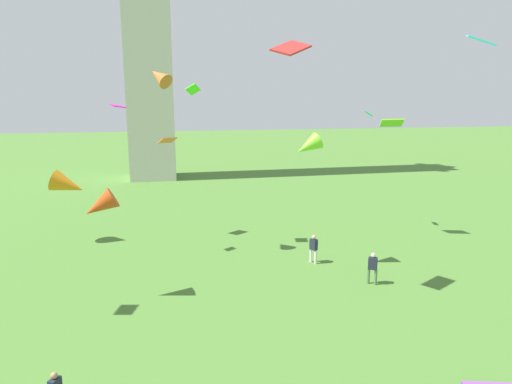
{
  "coord_description": "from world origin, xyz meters",
  "views": [
    {
      "loc": [
        -3.93,
        -5.7,
        10.77
      ],
      "look_at": [
        -0.15,
        16.44,
        5.85
      ],
      "focal_mm": 33.09,
      "sensor_mm": 36.0,
      "label": 1
    }
  ],
  "objects_px": {
    "kite_flying_0": "(193,89)",
    "kite_flying_7": "(392,123)",
    "kite_flying_2": "(369,114)",
    "kite_flying_4": "(308,146)",
    "person_2": "(373,267)",
    "kite_flying_1": "(291,48)",
    "kite_flying_11": "(481,40)",
    "kite_flying_3": "(100,206)",
    "kite_flying_5": "(159,76)",
    "kite_flying_8": "(118,106)",
    "person_3": "(314,247)",
    "kite_flying_6": "(167,140)",
    "kite_flying_9": "(68,185)"
  },
  "relations": [
    {
      "from": "kite_flying_8",
      "to": "kite_flying_6",
      "type": "bearing_deg",
      "value": -159.78
    },
    {
      "from": "kite_flying_1",
      "to": "kite_flying_7",
      "type": "distance_m",
      "value": 13.74
    },
    {
      "from": "kite_flying_3",
      "to": "person_2",
      "type": "bearing_deg",
      "value": 79.87
    },
    {
      "from": "kite_flying_0",
      "to": "kite_flying_6",
      "type": "xyz_separation_m",
      "value": [
        -1.81,
        2.71,
        -3.55
      ]
    },
    {
      "from": "person_3",
      "to": "kite_flying_11",
      "type": "relative_size",
      "value": 0.99
    },
    {
      "from": "person_3",
      "to": "kite_flying_3",
      "type": "height_order",
      "value": "kite_flying_3"
    },
    {
      "from": "kite_flying_7",
      "to": "kite_flying_11",
      "type": "distance_m",
      "value": 8.5
    },
    {
      "from": "kite_flying_4",
      "to": "kite_flying_7",
      "type": "bearing_deg",
      "value": 113.43
    },
    {
      "from": "kite_flying_2",
      "to": "kite_flying_4",
      "type": "bearing_deg",
      "value": 159.65
    },
    {
      "from": "kite_flying_11",
      "to": "kite_flying_1",
      "type": "bearing_deg",
      "value": 36.37
    },
    {
      "from": "kite_flying_4",
      "to": "kite_flying_1",
      "type": "bearing_deg",
      "value": -37.67
    },
    {
      "from": "person_3",
      "to": "kite_flying_4",
      "type": "distance_m",
      "value": 6.54
    },
    {
      "from": "kite_flying_11",
      "to": "kite_flying_2",
      "type": "bearing_deg",
      "value": -48.83
    },
    {
      "from": "kite_flying_1",
      "to": "kite_flying_4",
      "type": "height_order",
      "value": "kite_flying_1"
    },
    {
      "from": "kite_flying_8",
      "to": "person_3",
      "type": "bearing_deg",
      "value": 131.93
    },
    {
      "from": "kite_flying_2",
      "to": "kite_flying_0",
      "type": "bearing_deg",
      "value": 122.72
    },
    {
      "from": "kite_flying_2",
      "to": "kite_flying_9",
      "type": "height_order",
      "value": "kite_flying_2"
    },
    {
      "from": "kite_flying_0",
      "to": "kite_flying_5",
      "type": "bearing_deg",
      "value": 142.83
    },
    {
      "from": "kite_flying_7",
      "to": "kite_flying_9",
      "type": "height_order",
      "value": "kite_flying_7"
    },
    {
      "from": "kite_flying_5",
      "to": "kite_flying_11",
      "type": "bearing_deg",
      "value": 118.59
    },
    {
      "from": "person_2",
      "to": "kite_flying_11",
      "type": "xyz_separation_m",
      "value": [
        6.32,
        1.43,
        12.37
      ]
    },
    {
      "from": "kite_flying_3",
      "to": "person_3",
      "type": "bearing_deg",
      "value": 96.9
    },
    {
      "from": "person_3",
      "to": "kite_flying_0",
      "type": "relative_size",
      "value": 1.71
    },
    {
      "from": "kite_flying_0",
      "to": "kite_flying_4",
      "type": "relative_size",
      "value": 0.56
    },
    {
      "from": "kite_flying_9",
      "to": "kite_flying_11",
      "type": "height_order",
      "value": "kite_flying_11"
    },
    {
      "from": "kite_flying_8",
      "to": "kite_flying_11",
      "type": "relative_size",
      "value": 0.55
    },
    {
      "from": "person_2",
      "to": "kite_flying_4",
      "type": "bearing_deg",
      "value": -12.54
    },
    {
      "from": "kite_flying_4",
      "to": "kite_flying_5",
      "type": "distance_m",
      "value": 10.13
    },
    {
      "from": "kite_flying_3",
      "to": "kite_flying_4",
      "type": "relative_size",
      "value": 1.07
    },
    {
      "from": "person_2",
      "to": "kite_flying_11",
      "type": "bearing_deg",
      "value": -134.03
    },
    {
      "from": "person_2",
      "to": "kite_flying_5",
      "type": "xyz_separation_m",
      "value": [
        -11.5,
        6.93,
        10.49
      ]
    },
    {
      "from": "person_2",
      "to": "kite_flying_9",
      "type": "xyz_separation_m",
      "value": [
        -18.13,
        10.51,
        3.17
      ]
    },
    {
      "from": "kite_flying_0",
      "to": "kite_flying_7",
      "type": "height_order",
      "value": "kite_flying_0"
    },
    {
      "from": "person_3",
      "to": "kite_flying_2",
      "type": "bearing_deg",
      "value": 107.36
    },
    {
      "from": "person_2",
      "to": "kite_flying_7",
      "type": "height_order",
      "value": "kite_flying_7"
    },
    {
      "from": "kite_flying_0",
      "to": "kite_flying_3",
      "type": "xyz_separation_m",
      "value": [
        -5.08,
        -7.62,
        -5.67
      ]
    },
    {
      "from": "kite_flying_2",
      "to": "kite_flying_11",
      "type": "height_order",
      "value": "kite_flying_11"
    },
    {
      "from": "kite_flying_2",
      "to": "kite_flying_5",
      "type": "distance_m",
      "value": 15.86
    },
    {
      "from": "kite_flying_1",
      "to": "kite_flying_2",
      "type": "bearing_deg",
      "value": -166.38
    },
    {
      "from": "kite_flying_7",
      "to": "kite_flying_9",
      "type": "bearing_deg",
      "value": 7.65
    },
    {
      "from": "person_2",
      "to": "kite_flying_0",
      "type": "bearing_deg",
      "value": -7.33
    },
    {
      "from": "kite_flying_0",
      "to": "person_3",
      "type": "bearing_deg",
      "value": -96.44
    },
    {
      "from": "kite_flying_8",
      "to": "person_2",
      "type": "bearing_deg",
      "value": 120.87
    },
    {
      "from": "person_2",
      "to": "kite_flying_11",
      "type": "distance_m",
      "value": 13.96
    },
    {
      "from": "kite_flying_2",
      "to": "kite_flying_3",
      "type": "xyz_separation_m",
      "value": [
        -18.24,
        -9.98,
        -3.9
      ]
    },
    {
      "from": "kite_flying_5",
      "to": "kite_flying_7",
      "type": "distance_m",
      "value": 16.33
    },
    {
      "from": "kite_flying_2",
      "to": "kite_flying_3",
      "type": "relative_size",
      "value": 0.52
    },
    {
      "from": "kite_flying_5",
      "to": "kite_flying_11",
      "type": "height_order",
      "value": "kite_flying_11"
    },
    {
      "from": "person_2",
      "to": "kite_flying_1",
      "type": "distance_m",
      "value": 12.72
    },
    {
      "from": "kite_flying_4",
      "to": "kite_flying_5",
      "type": "height_order",
      "value": "kite_flying_5"
    }
  ]
}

